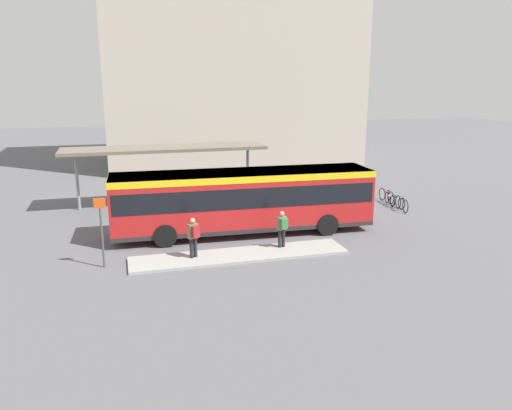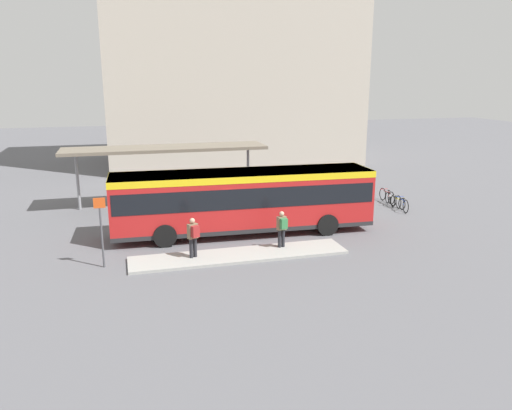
{
  "view_description": "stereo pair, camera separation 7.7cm",
  "coord_description": "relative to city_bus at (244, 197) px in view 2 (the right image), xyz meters",
  "views": [
    {
      "loc": [
        -5.55,
        -22.17,
        7.18
      ],
      "look_at": [
        0.61,
        0.0,
        1.35
      ],
      "focal_mm": 35.0,
      "sensor_mm": 36.0,
      "label": 1
    },
    {
      "loc": [
        -5.48,
        -22.19,
        7.18
      ],
      "look_at": [
        0.61,
        0.0,
        1.35
      ],
      "focal_mm": 35.0,
      "sensor_mm": 36.0,
      "label": 2
    }
  ],
  "objects": [
    {
      "name": "city_bus",
      "position": [
        0.0,
        0.0,
        0.0
      ],
      "size": [
        12.29,
        3.05,
        2.99
      ],
      "rotation": [
        0.0,
        0.0,
        -0.04
      ],
      "color": "red",
      "rests_on": "ground_plane"
    },
    {
      "name": "bicycle_yellow",
      "position": [
        9.68,
        2.41,
        -1.43
      ],
      "size": [
        0.48,
        1.52,
        0.66
      ],
      "rotation": [
        0.0,
        0.0,
        -1.52
      ],
      "color": "black",
      "rests_on": "ground_plane"
    },
    {
      "name": "bicycle_red",
      "position": [
        9.76,
        3.76,
        -1.37
      ],
      "size": [
        0.48,
        1.78,
        0.77
      ],
      "rotation": [
        0.0,
        0.0,
        1.56
      ],
      "color": "black",
      "rests_on": "ground_plane"
    },
    {
      "name": "platform_sign",
      "position": [
        -6.38,
        -2.89,
        -0.2
      ],
      "size": [
        0.44,
        0.08,
        2.8
      ],
      "color": "#4C4C51",
      "rests_on": "ground_plane"
    },
    {
      "name": "station_building",
      "position": [
        4.15,
        21.55,
        7.21
      ],
      "size": [
        21.02,
        11.23,
        17.93
      ],
      "color": "#B2A899",
      "rests_on": "ground_plane"
    },
    {
      "name": "station_shelter",
      "position": [
        -2.96,
        6.75,
        1.49
      ],
      "size": [
        11.56,
        2.69,
        3.39
      ],
      "color": "#706656",
      "rests_on": "ground_plane"
    },
    {
      "name": "curb_island",
      "position": [
        -0.97,
        -3.13,
        -1.7
      ],
      "size": [
        9.05,
        1.8,
        0.12
      ],
      "color": "#9E9E99",
      "rests_on": "ground_plane"
    },
    {
      "name": "bicycle_blue",
      "position": [
        9.56,
        1.74,
        -1.38
      ],
      "size": [
        0.48,
        1.76,
        0.76
      ],
      "rotation": [
        0.0,
        0.0,
        1.42
      ],
      "color": "black",
      "rests_on": "ground_plane"
    },
    {
      "name": "ground_plane",
      "position": [
        -0.01,
        0.0,
        -1.76
      ],
      "size": [
        120.0,
        120.0,
        0.0
      ],
      "primitive_type": "plane",
      "color": "#5B5B60"
    },
    {
      "name": "pedestrian_companion",
      "position": [
        -2.86,
        -3.06,
        -0.69
      ],
      "size": [
        0.49,
        0.52,
        1.66
      ],
      "rotation": [
        0.0,
        0.0,
        1.99
      ],
      "color": "#232328",
      "rests_on": "curb_island"
    },
    {
      "name": "pedestrian_waiting",
      "position": [
        0.99,
        -2.8,
        -0.72
      ],
      "size": [
        0.42,
        0.45,
        1.6
      ],
      "rotation": [
        0.0,
        0.0,
        1.74
      ],
      "color": "#232328",
      "rests_on": "curb_island"
    },
    {
      "name": "bicycle_white",
      "position": [
        9.59,
        3.08,
        -1.42
      ],
      "size": [
        0.48,
        1.54,
        0.67
      ],
      "rotation": [
        0.0,
        0.0,
        -1.74
      ],
      "color": "black",
      "rests_on": "ground_plane"
    }
  ]
}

